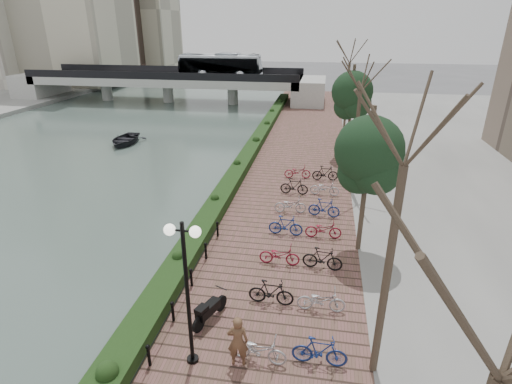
% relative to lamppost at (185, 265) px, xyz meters
% --- Properties ---
extents(river_water, '(30.00, 130.00, 0.02)m').
position_rel_lamppost_xyz_m(river_water, '(-17.61, 23.60, -3.91)').
color(river_water, '#4B5E55').
rests_on(river_water, ground).
extents(promenade, '(8.00, 75.00, 0.50)m').
position_rel_lamppost_xyz_m(promenade, '(1.39, 16.10, -3.67)').
color(promenade, brown).
rests_on(promenade, ground).
extents(hedge, '(1.10, 56.00, 0.60)m').
position_rel_lamppost_xyz_m(hedge, '(-2.01, 18.60, -3.12)').
color(hedge, '#1B3212').
rests_on(hedge, promenade).
extents(chain_fence, '(0.10, 14.10, 0.70)m').
position_rel_lamppost_xyz_m(chain_fence, '(-1.21, 0.60, -3.07)').
color(chain_fence, black).
rests_on(chain_fence, promenade).
extents(lamppost, '(1.02, 0.32, 4.73)m').
position_rel_lamppost_xyz_m(lamppost, '(0.00, 0.00, 0.00)').
color(lamppost, black).
rests_on(lamppost, promenade).
extents(motorcycle, '(1.02, 1.62, 0.97)m').
position_rel_lamppost_xyz_m(motorcycle, '(0.05, 1.82, -2.94)').
color(motorcycle, black).
rests_on(motorcycle, promenade).
extents(pedestrian, '(0.68, 0.50, 1.73)m').
position_rel_lamppost_xyz_m(pedestrian, '(1.39, 0.12, -2.56)').
color(pedestrian, brown).
rests_on(pedestrian, promenade).
extents(bicycle_parking, '(2.40, 17.32, 1.00)m').
position_rel_lamppost_xyz_m(bicycle_parking, '(2.88, 8.18, -2.95)').
color(bicycle_parking, '#AAAAAF').
rests_on(bicycle_parking, promenade).
extents(street_trees, '(3.20, 37.12, 6.80)m').
position_rel_lamppost_xyz_m(street_trees, '(5.39, 11.28, -0.24)').
color(street_trees, '#322A1D').
rests_on(street_trees, promenade).
extents(bridge, '(36.00, 10.77, 6.50)m').
position_rel_lamppost_xyz_m(bridge, '(-16.07, 43.60, -0.55)').
color(bridge, '#A7A7A2').
rests_on(bridge, ground).
extents(boat, '(3.16, 4.29, 0.86)m').
position_rel_lamppost_xyz_m(boat, '(-13.90, 23.29, -3.47)').
color(boat, black).
rests_on(boat, river_water).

